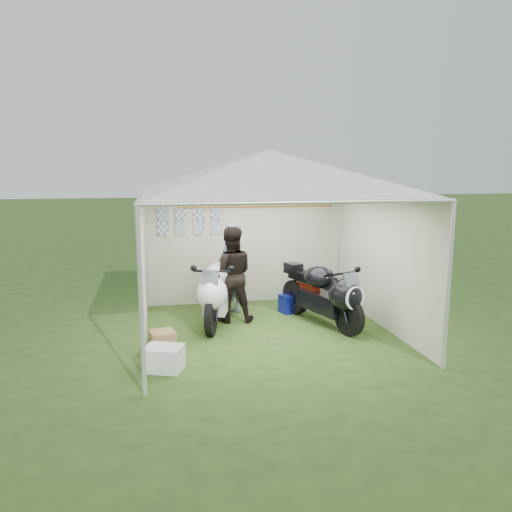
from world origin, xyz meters
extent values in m
plane|color=#294017|center=(0.00, 0.00, 0.00)|extent=(80.00, 80.00, 0.00)
cylinder|color=silver|center=(-2.00, -2.00, 1.15)|extent=(0.06, 0.06, 2.30)
cylinder|color=silver|center=(2.00, -2.00, 1.15)|extent=(0.06, 0.06, 2.30)
cylinder|color=silver|center=(-2.00, 2.00, 1.15)|extent=(0.06, 0.06, 2.30)
cylinder|color=silver|center=(2.00, 2.00, 1.15)|extent=(0.06, 0.06, 2.30)
cube|color=beige|center=(0.00, 2.00, 1.15)|extent=(4.00, 0.02, 2.30)
cube|color=beige|center=(-2.00, 0.00, 1.15)|extent=(0.02, 4.00, 2.30)
cube|color=beige|center=(2.00, 0.00, 1.15)|extent=(0.02, 4.00, 2.30)
pyramid|color=white|center=(0.00, 0.00, 2.65)|extent=(5.66, 5.66, 0.70)
cube|color=#99A5B7|center=(-1.65, 1.98, 1.85)|extent=(0.22, 0.02, 0.28)
cube|color=#99A5B7|center=(-1.30, 1.98, 1.85)|extent=(0.22, 0.02, 0.28)
cube|color=#99A5B7|center=(-0.95, 1.98, 1.85)|extent=(0.22, 0.01, 0.28)
cube|color=#99A5B7|center=(-0.60, 1.98, 1.85)|extent=(0.22, 0.01, 0.28)
cube|color=#99A5B7|center=(-1.65, 1.98, 1.55)|extent=(0.22, 0.02, 0.28)
cube|color=#99A5B7|center=(-1.30, 1.98, 1.55)|extent=(0.22, 0.01, 0.28)
cube|color=#99A5B7|center=(-0.95, 1.98, 1.55)|extent=(0.22, 0.02, 0.28)
cube|color=#99A5B7|center=(-0.60, 1.98, 1.55)|extent=(0.22, 0.01, 0.28)
cylinder|color=#D8590C|center=(0.20, 1.97, 1.95)|extent=(3.20, 0.02, 0.02)
cylinder|color=black|center=(-0.96, 0.00, 0.33)|extent=(0.30, 0.67, 0.67)
cylinder|color=black|center=(-0.50, 1.49, 0.33)|extent=(0.36, 0.69, 0.67)
cube|color=silver|center=(-0.74, 0.69, 0.42)|extent=(0.67, 1.12, 0.33)
ellipsoid|color=silver|center=(-0.92, 0.11, 0.69)|extent=(0.67, 0.78, 0.56)
ellipsoid|color=silver|center=(-0.71, 0.80, 0.87)|extent=(0.67, 0.80, 0.39)
cube|color=black|center=(-0.58, 1.22, 0.80)|extent=(0.47, 0.72, 0.16)
cube|color=silver|center=(-0.47, 1.57, 0.89)|extent=(0.33, 0.39, 0.20)
cube|color=black|center=(-0.61, 1.12, 0.61)|extent=(0.29, 0.62, 0.11)
cube|color=#3F474C|center=(-0.96, -0.02, 0.98)|extent=(0.30, 0.23, 0.23)
cylinder|color=black|center=(1.25, -0.45, 0.32)|extent=(0.31, 0.64, 0.64)
cylinder|color=black|center=(0.75, 0.96, 0.32)|extent=(0.36, 0.66, 0.64)
cube|color=black|center=(1.02, 0.20, 0.41)|extent=(0.68, 1.08, 0.32)
ellipsoid|color=black|center=(1.21, -0.35, 0.66)|extent=(0.67, 0.76, 0.53)
ellipsoid|color=black|center=(0.98, 0.30, 0.83)|extent=(0.66, 0.78, 0.38)
cube|color=black|center=(0.84, 0.71, 0.77)|extent=(0.48, 0.70, 0.15)
cube|color=black|center=(0.72, 1.04, 0.86)|extent=(0.33, 0.38, 0.19)
cube|color=#98240B|center=(0.88, 0.61, 0.59)|extent=(0.30, 0.59, 0.11)
cube|color=#3F474C|center=(1.26, -0.47, 0.94)|extent=(0.29, 0.23, 0.23)
cylinder|color=white|center=(1.29, -0.57, 0.66)|extent=(0.37, 0.15, 0.38)
cube|color=#1924CA|center=(0.72, 1.06, 0.17)|extent=(0.53, 0.43, 0.35)
imported|color=black|center=(-0.52, 0.73, 0.85)|extent=(0.89, 0.73, 1.71)
imported|color=slate|center=(-0.46, 1.12, 0.87)|extent=(0.72, 0.75, 1.74)
cube|color=black|center=(1.47, 1.53, 0.23)|extent=(0.51, 0.43, 0.46)
cube|color=silver|center=(-1.75, -1.27, 0.16)|extent=(0.60, 0.54, 0.33)
cube|color=olive|center=(-1.75, -0.56, 0.16)|extent=(0.41, 0.41, 0.31)
camera|label=1|loc=(-1.82, -7.82, 2.71)|focal=35.00mm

